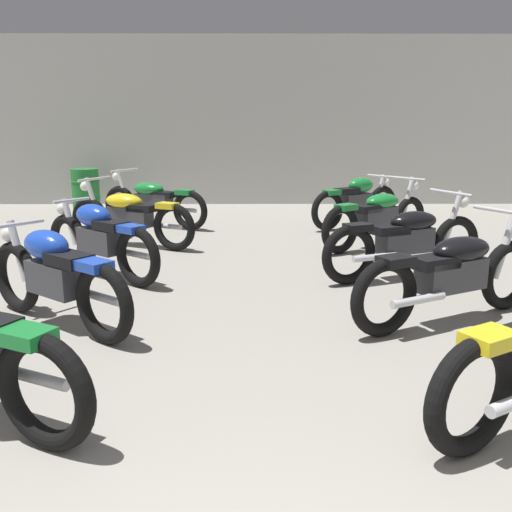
# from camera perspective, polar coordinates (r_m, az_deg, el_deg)

# --- Properties ---
(back_wall) EXTENTS (13.47, 0.24, 3.60)m
(back_wall) POSITION_cam_1_polar(r_m,az_deg,el_deg) (12.35, -0.23, 13.82)
(back_wall) COLOR #B2B2AD
(back_wall) RESTS_ON ground
(motorcycle_left_row_2) EXTENTS (1.63, 1.29, 0.88)m
(motorcycle_left_row_2) POSITION_cam_1_polar(r_m,az_deg,el_deg) (5.02, -20.22, -1.90)
(motorcycle_left_row_2) COLOR black
(motorcycle_left_row_2) RESTS_ON ground
(motorcycle_left_row_3) EXTENTS (1.61, 1.31, 0.88)m
(motorcycle_left_row_3) POSITION_cam_1_polar(r_m,az_deg,el_deg) (6.51, -16.00, 1.79)
(motorcycle_left_row_3) COLOR black
(motorcycle_left_row_3) RESTS_ON ground
(motorcycle_left_row_4) EXTENTS (2.00, 1.10, 0.97)m
(motorcycle_left_row_4) POSITION_cam_1_polar(r_m,az_deg,el_deg) (8.13, -13.06, 4.15)
(motorcycle_left_row_4) COLOR black
(motorcycle_left_row_4) RESTS_ON ground
(motorcycle_left_row_5) EXTENTS (1.97, 1.15, 0.97)m
(motorcycle_left_row_5) POSITION_cam_1_polar(r_m,az_deg,el_deg) (9.66, -10.67, 5.69)
(motorcycle_left_row_5) COLOR black
(motorcycle_left_row_5) RESTS_ON ground
(motorcycle_right_row_2) EXTENTS (1.98, 1.13, 0.97)m
(motorcycle_right_row_2) POSITION_cam_1_polar(r_m,az_deg,el_deg) (5.12, 19.82, -1.65)
(motorcycle_right_row_2) COLOR black
(motorcycle_right_row_2) RESTS_ON ground
(motorcycle_right_row_3) EXTENTS (2.04, 1.03, 0.97)m
(motorcycle_right_row_3) POSITION_cam_1_polar(r_m,az_deg,el_deg) (6.49, 15.40, 1.73)
(motorcycle_right_row_3) COLOR black
(motorcycle_right_row_3) RESTS_ON ground
(motorcycle_right_row_4) EXTENTS (1.80, 1.39, 0.97)m
(motorcycle_right_row_4) POSITION_cam_1_polar(r_m,az_deg,el_deg) (8.08, 12.58, 4.12)
(motorcycle_right_row_4) COLOR black
(motorcycle_right_row_4) RESTS_ON ground
(motorcycle_right_row_5) EXTENTS (1.70, 1.19, 0.88)m
(motorcycle_right_row_5) POSITION_cam_1_polar(r_m,az_deg,el_deg) (9.65, 10.44, 5.73)
(motorcycle_right_row_5) COLOR black
(motorcycle_right_row_5) RESTS_ON ground
(oil_drum) EXTENTS (0.59, 0.59, 0.85)m
(oil_drum) POSITION_cam_1_polar(r_m,az_deg,el_deg) (12.00, -17.33, 6.65)
(oil_drum) COLOR #1E722D
(oil_drum) RESTS_ON ground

